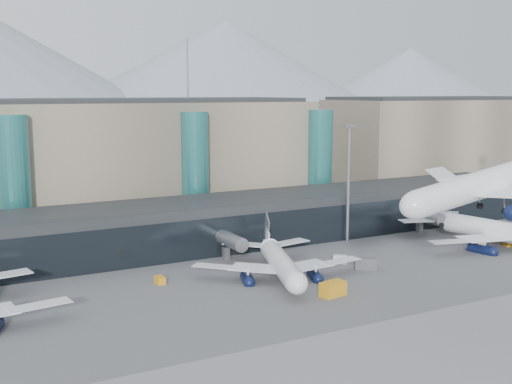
{
  "coord_description": "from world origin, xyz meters",
  "views": [
    {
      "loc": [
        -52.71,
        -63.95,
        32.74
      ],
      "look_at": [
        -1.33,
        32.0,
        15.55
      ],
      "focal_mm": 45.0,
      "sensor_mm": 36.0,
      "label": 1
    }
  ],
  "objects_px": {
    "lightmast_mid": "(348,176)",
    "veh_c": "(365,263)",
    "hero_jet": "(503,173)",
    "veh_e": "(512,242)",
    "jet_parked_right": "(486,223)",
    "veh_g": "(340,259)",
    "veh_h": "(333,289)",
    "veh_b": "(160,280)",
    "jet_parked_mid": "(278,254)"
  },
  "relations": [
    {
      "from": "hero_jet",
      "to": "jet_parked_right",
      "type": "relative_size",
      "value": 0.85
    },
    {
      "from": "lightmast_mid",
      "to": "veh_c",
      "type": "xyz_separation_m",
      "value": [
        -10.34,
        -19.86,
        -13.33
      ]
    },
    {
      "from": "lightmast_mid",
      "to": "veh_e",
      "type": "relative_size",
      "value": 8.04
    },
    {
      "from": "veh_c",
      "to": "veh_g",
      "type": "distance_m",
      "value": 5.85
    },
    {
      "from": "veh_g",
      "to": "veh_h",
      "type": "distance_m",
      "value": 20.21
    },
    {
      "from": "jet_parked_right",
      "to": "veh_g",
      "type": "height_order",
      "value": "jet_parked_right"
    },
    {
      "from": "jet_parked_mid",
      "to": "lightmast_mid",
      "type": "bearing_deg",
      "value": -40.77
    },
    {
      "from": "jet_parked_right",
      "to": "veh_e",
      "type": "relative_size",
      "value": 11.97
    },
    {
      "from": "hero_jet",
      "to": "jet_parked_mid",
      "type": "xyz_separation_m",
      "value": [
        -12.97,
        37.06,
        -18.03
      ]
    },
    {
      "from": "hero_jet",
      "to": "veh_b",
      "type": "relative_size",
      "value": 14.57
    },
    {
      "from": "veh_b",
      "to": "jet_parked_right",
      "type": "bearing_deg",
      "value": -96.75
    },
    {
      "from": "veh_e",
      "to": "jet_parked_mid",
      "type": "bearing_deg",
      "value": -170.7
    },
    {
      "from": "jet_parked_right",
      "to": "veh_e",
      "type": "height_order",
      "value": "jet_parked_right"
    },
    {
      "from": "hero_jet",
      "to": "veh_e",
      "type": "distance_m",
      "value": 57.46
    },
    {
      "from": "jet_parked_right",
      "to": "veh_g",
      "type": "bearing_deg",
      "value": 75.88
    },
    {
      "from": "hero_jet",
      "to": "jet_parked_right",
      "type": "xyz_separation_m",
      "value": [
        38.29,
        36.46,
        -17.33
      ]
    },
    {
      "from": "veh_h",
      "to": "veh_b",
      "type": "bearing_deg",
      "value": 128.36
    },
    {
      "from": "veh_e",
      "to": "veh_c",
      "type": "bearing_deg",
      "value": -166.54
    },
    {
      "from": "veh_b",
      "to": "veh_c",
      "type": "height_order",
      "value": "veh_c"
    },
    {
      "from": "veh_b",
      "to": "veh_h",
      "type": "xyz_separation_m",
      "value": [
        22.38,
        -19.48,
        0.54
      ]
    },
    {
      "from": "jet_parked_right",
      "to": "veh_c",
      "type": "distance_m",
      "value": 35.23
    },
    {
      "from": "veh_g",
      "to": "veh_h",
      "type": "height_order",
      "value": "veh_h"
    },
    {
      "from": "veh_g",
      "to": "veh_h",
      "type": "bearing_deg",
      "value": -90.5
    },
    {
      "from": "lightmast_mid",
      "to": "veh_g",
      "type": "xyz_separation_m",
      "value": [
        -12.07,
        -14.28,
        -13.66
      ]
    },
    {
      "from": "veh_b",
      "to": "veh_e",
      "type": "height_order",
      "value": "veh_e"
    },
    {
      "from": "veh_h",
      "to": "veh_g",
      "type": "bearing_deg",
      "value": 40.5
    },
    {
      "from": "veh_c",
      "to": "veh_h",
      "type": "xyz_separation_m",
      "value": [
        -14.42,
        -10.14,
        0.09
      ]
    },
    {
      "from": "lightmast_mid",
      "to": "hero_jet",
      "type": "xyz_separation_m",
      "value": [
        -13.75,
        -52.82,
        7.56
      ]
    },
    {
      "from": "hero_jet",
      "to": "jet_parked_mid",
      "type": "distance_m",
      "value": 43.21
    },
    {
      "from": "lightmast_mid",
      "to": "jet_parked_right",
      "type": "bearing_deg",
      "value": -33.69
    },
    {
      "from": "hero_jet",
      "to": "veh_e",
      "type": "xyz_separation_m",
      "value": [
        42.25,
        32.74,
        -21.08
      ]
    },
    {
      "from": "lightmast_mid",
      "to": "veh_e",
      "type": "distance_m",
      "value": 37.38
    },
    {
      "from": "jet_parked_right",
      "to": "hero_jet",
      "type": "bearing_deg",
      "value": 122.73
    },
    {
      "from": "jet_parked_right",
      "to": "veh_c",
      "type": "relative_size",
      "value": 9.74
    },
    {
      "from": "jet_parked_right",
      "to": "veh_b",
      "type": "relative_size",
      "value": 17.08
    },
    {
      "from": "veh_e",
      "to": "jet_parked_right",
      "type": "bearing_deg",
      "value": 150.55
    },
    {
      "from": "lightmast_mid",
      "to": "jet_parked_mid",
      "type": "xyz_separation_m",
      "value": [
        -26.72,
        -15.75,
        -10.47
      ]
    },
    {
      "from": "hero_jet",
      "to": "veh_c",
      "type": "xyz_separation_m",
      "value": [
        3.42,
        32.96,
        -20.89
      ]
    },
    {
      "from": "jet_parked_mid",
      "to": "veh_g",
      "type": "distance_m",
      "value": 15.07
    },
    {
      "from": "veh_b",
      "to": "veh_e",
      "type": "bearing_deg",
      "value": -99.3
    },
    {
      "from": "veh_c",
      "to": "hero_jet",
      "type": "bearing_deg",
      "value": -63.42
    },
    {
      "from": "veh_e",
      "to": "veh_h",
      "type": "bearing_deg",
      "value": -155.66
    },
    {
      "from": "hero_jet",
      "to": "veh_e",
      "type": "height_order",
      "value": "hero_jet"
    },
    {
      "from": "veh_e",
      "to": "veh_g",
      "type": "bearing_deg",
      "value": -174.35
    },
    {
      "from": "veh_b",
      "to": "veh_c",
      "type": "distance_m",
      "value": 37.96
    },
    {
      "from": "jet_parked_right",
      "to": "veh_h",
      "type": "relative_size",
      "value": 8.93
    },
    {
      "from": "lightmast_mid",
      "to": "veh_g",
      "type": "bearing_deg",
      "value": -130.2
    },
    {
      "from": "veh_g",
      "to": "veh_h",
      "type": "xyz_separation_m",
      "value": [
        -12.69,
        -15.72,
        0.42
      ]
    },
    {
      "from": "hero_jet",
      "to": "veh_h",
      "type": "bearing_deg",
      "value": 118.48
    },
    {
      "from": "lightmast_mid",
      "to": "veh_c",
      "type": "bearing_deg",
      "value": -117.5
    }
  ]
}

